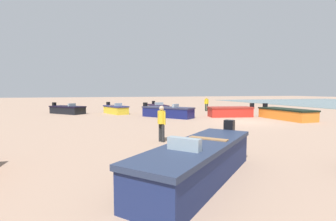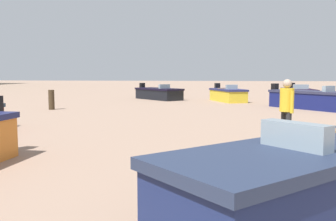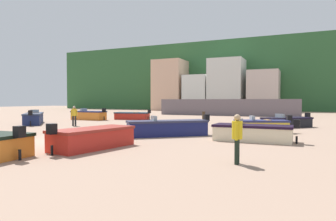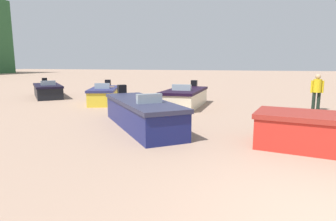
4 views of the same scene
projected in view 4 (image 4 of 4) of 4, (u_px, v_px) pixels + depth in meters
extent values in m
cube|color=beige|center=(185.00, 99.00, 13.75)|extent=(3.79, 1.53, 0.71)
cube|color=black|center=(185.00, 90.00, 13.68)|extent=(3.89, 1.61, 0.12)
cube|color=black|center=(194.00, 84.00, 15.59)|extent=(0.28, 0.32, 0.40)
cylinder|color=black|center=(194.00, 98.00, 15.72)|extent=(0.10, 0.10, 0.36)
cube|color=#8C9EA8|center=(182.00, 87.00, 13.03)|extent=(0.21, 0.89, 0.28)
cube|color=black|center=(48.00, 92.00, 17.47)|extent=(3.65, 3.61, 0.66)
cube|color=black|center=(47.00, 86.00, 17.41)|extent=(3.78, 3.73, 0.12)
cube|color=black|center=(45.00, 81.00, 19.17)|extent=(0.42, 0.42, 0.40)
cylinder|color=black|center=(45.00, 92.00, 19.30)|extent=(0.14, 0.14, 0.33)
cube|color=#8C9EA8|center=(48.00, 83.00, 16.80)|extent=(0.72, 0.73, 0.28)
cube|color=gold|center=(104.00, 97.00, 14.89)|extent=(3.43, 2.33, 0.69)
cube|color=navy|center=(104.00, 89.00, 14.82)|extent=(3.55, 2.44, 0.12)
cube|color=black|center=(108.00, 83.00, 16.54)|extent=(0.38, 0.40, 0.40)
cylinder|color=black|center=(108.00, 96.00, 16.67)|extent=(0.13, 0.13, 0.34)
cube|color=#8C9EA8|center=(102.00, 86.00, 14.24)|extent=(0.46, 0.76, 0.28)
cube|color=#9D7241|center=(105.00, 87.00, 15.21)|extent=(0.61, 1.06, 0.08)
cube|color=navy|center=(141.00, 116.00, 9.21)|extent=(4.33, 3.93, 0.79)
cube|color=#2B2D46|center=(141.00, 102.00, 9.14)|extent=(4.46, 4.05, 0.12)
cube|color=black|center=(122.00, 90.00, 11.35)|extent=(0.42, 0.43, 0.40)
cylinder|color=black|center=(122.00, 110.00, 11.48)|extent=(0.14, 0.14, 0.39)
cube|color=#8C9EA8|center=(149.00, 99.00, 8.38)|extent=(0.64, 0.71, 0.28)
cylinder|color=black|center=(318.00, 102.00, 12.41)|extent=(0.15, 0.15, 0.82)
cylinder|color=black|center=(313.00, 102.00, 12.45)|extent=(0.15, 0.15, 0.82)
cylinder|color=gold|center=(317.00, 86.00, 12.31)|extent=(0.37, 0.37, 0.58)
cylinder|color=gold|center=(323.00, 87.00, 12.27)|extent=(0.10, 0.10, 0.54)
cylinder|color=gold|center=(312.00, 87.00, 12.36)|extent=(0.10, 0.10, 0.54)
sphere|color=tan|center=(318.00, 77.00, 12.24)|extent=(0.24, 0.24, 0.22)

